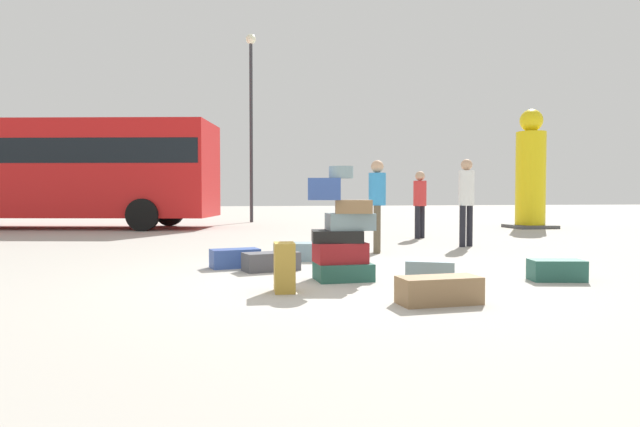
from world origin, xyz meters
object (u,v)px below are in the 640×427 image
(suitcase_brown_white_trunk, at_px, (439,290))
(suitcase_tan_behind_tower, at_px, (284,267))
(suitcase_teal_right_side, at_px, (557,270))
(person_passerby_in_red, at_px, (420,199))
(suitcase_slate_upright_blue, at_px, (430,274))
(lamp_post, at_px, (251,102))
(suitcase_tower, at_px, (342,236))
(yellow_dummy_statue, at_px, (531,176))
(person_bearded_onlooker, at_px, (377,198))
(person_tourist_with_camera, at_px, (466,195))
(suitcase_charcoal_foreground_near, at_px, (271,261))
(suitcase_slate_foreground_far, at_px, (299,252))
(parked_bus, at_px, (55,167))
(suitcase_navy_left_side, at_px, (235,258))

(suitcase_brown_white_trunk, xyz_separation_m, suitcase_tan_behind_tower, (-1.35, 0.87, 0.13))
(suitcase_teal_right_side, xyz_separation_m, person_passerby_in_red, (0.64, 6.14, 0.80))
(suitcase_slate_upright_blue, bearing_deg, lamp_post, 118.84)
(suitcase_tower, height_order, yellow_dummy_statue, yellow_dummy_statue)
(person_bearded_onlooker, distance_m, lamp_post, 11.36)
(person_tourist_with_camera, xyz_separation_m, yellow_dummy_statue, (4.48, 5.03, 0.56))
(suitcase_charcoal_foreground_near, distance_m, suitcase_slate_foreground_far, 1.18)
(suitcase_tan_behind_tower, height_order, person_bearded_onlooker, person_bearded_onlooker)
(suitcase_slate_foreground_far, distance_m, yellow_dummy_statue, 10.50)
(suitcase_tan_behind_tower, bearing_deg, parked_bus, 117.80)
(person_passerby_in_red, height_order, yellow_dummy_statue, yellow_dummy_statue)
(suitcase_slate_upright_blue, height_order, lamp_post, lamp_post)
(suitcase_brown_white_trunk, relative_size, suitcase_navy_left_side, 1.16)
(suitcase_slate_upright_blue, distance_m, lamp_post, 14.86)
(person_bearded_onlooker, distance_m, parked_bus, 11.34)
(suitcase_slate_upright_blue, distance_m, yellow_dummy_statue, 11.67)
(person_tourist_with_camera, distance_m, person_passerby_in_red, 2.04)
(suitcase_tower, relative_size, suitcase_slate_upright_blue, 2.60)
(suitcase_slate_upright_blue, distance_m, person_passerby_in_red, 6.72)
(suitcase_charcoal_foreground_near, relative_size, person_tourist_with_camera, 0.43)
(suitcase_teal_right_side, distance_m, person_tourist_with_camera, 4.28)
(suitcase_charcoal_foreground_near, bearing_deg, suitcase_teal_right_side, -39.96)
(person_passerby_in_red, bearing_deg, suitcase_charcoal_foreground_near, 10.77)
(suitcase_charcoal_foreground_near, distance_m, suitcase_navy_left_side, 0.62)
(suitcase_slate_foreground_far, bearing_deg, suitcase_tower, -73.83)
(suitcase_tower, xyz_separation_m, yellow_dummy_statue, (7.79, 8.61, 1.05))
(suitcase_navy_left_side, xyz_separation_m, suitcase_slate_foreground_far, (1.00, 0.65, 0.01))
(suitcase_navy_left_side, height_order, parked_bus, parked_bus)
(suitcase_slate_upright_blue, height_order, yellow_dummy_statue, yellow_dummy_statue)
(suitcase_brown_white_trunk, xyz_separation_m, person_passerby_in_red, (2.55, 7.15, 0.80))
(suitcase_teal_right_side, distance_m, parked_bus, 14.76)
(suitcase_navy_left_side, bearing_deg, suitcase_charcoal_foreground_near, -53.41)
(suitcase_navy_left_side, distance_m, suitcase_slate_upright_blue, 2.89)
(person_bearded_onlooker, distance_m, person_tourist_with_camera, 2.17)
(suitcase_teal_right_side, distance_m, suitcase_navy_left_side, 4.16)
(suitcase_tan_behind_tower, xyz_separation_m, person_bearded_onlooker, (2.04, 3.48, 0.71))
(suitcase_teal_right_side, distance_m, suitcase_tan_behind_tower, 3.27)
(suitcase_navy_left_side, relative_size, person_passerby_in_red, 0.43)
(yellow_dummy_statue, bearing_deg, lamp_post, 148.59)
(suitcase_slate_upright_blue, bearing_deg, person_passerby_in_red, 94.30)
(suitcase_charcoal_foreground_near, distance_m, person_bearded_onlooker, 2.88)
(person_tourist_with_camera, distance_m, parked_bus, 12.29)
(suitcase_charcoal_foreground_near, distance_m, suitcase_tan_behind_tower, 1.62)
(suitcase_tower, height_order, suitcase_teal_right_side, suitcase_tower)
(suitcase_slate_upright_blue, distance_m, person_tourist_with_camera, 4.98)
(suitcase_charcoal_foreground_near, relative_size, suitcase_brown_white_trunk, 0.95)
(suitcase_tower, xyz_separation_m, suitcase_charcoal_foreground_near, (-0.75, 0.94, -0.40))
(suitcase_teal_right_side, height_order, yellow_dummy_statue, yellow_dummy_statue)
(suitcase_charcoal_foreground_near, relative_size, suitcase_slate_upright_blue, 1.40)
(person_bearded_onlooker, relative_size, yellow_dummy_statue, 0.45)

